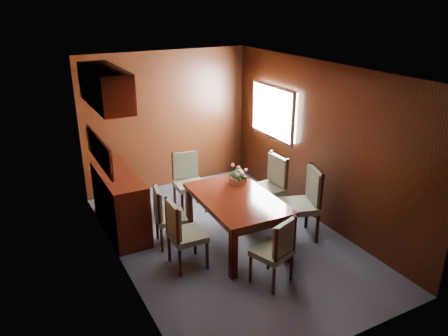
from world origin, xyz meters
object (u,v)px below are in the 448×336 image
chair_right_near (305,199)px  flower_centerpiece (238,174)px  chair_head (277,248)px  dining_table (236,204)px  sideboard (120,202)px  chair_left_near (182,231)px

chair_right_near → flower_centerpiece: 1.01m
chair_head → dining_table: bearing=68.0°
chair_right_near → flower_centerpiece: chair_right_near is taller
sideboard → chair_right_near: chair_right_near is taller
dining_table → chair_head: chair_head is taller
flower_centerpiece → chair_head: bearing=-102.0°
chair_left_near → flower_centerpiece: flower_centerpiece is taller
chair_right_near → chair_head: (-0.99, -0.74, -0.09)m
chair_left_near → chair_right_near: (1.82, -0.11, 0.06)m
chair_left_near → chair_right_near: chair_right_near is taller
dining_table → chair_right_near: 0.99m
dining_table → sideboard: bearing=141.0°
dining_table → chair_right_near: (0.95, -0.28, -0.03)m
dining_table → chair_right_near: chair_right_near is taller
chair_head → flower_centerpiece: 1.52m
sideboard → chair_left_near: 1.36m
chair_left_near → chair_head: chair_left_near is taller
dining_table → chair_left_near: 0.90m
chair_left_near → flower_centerpiece: (1.15, 0.59, 0.33)m
chair_right_near → flower_centerpiece: bearing=62.2°
dining_table → flower_centerpiece: bearing=59.1°
chair_head → flower_centerpiece: flower_centerpiece is taller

